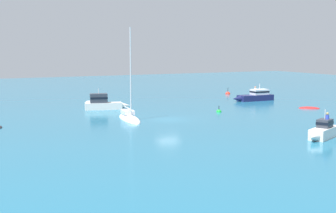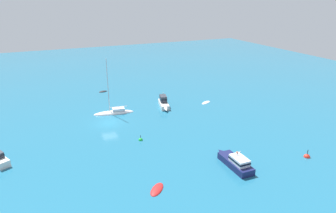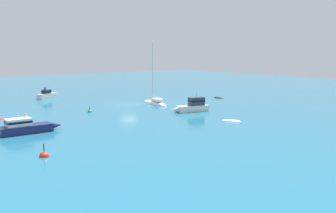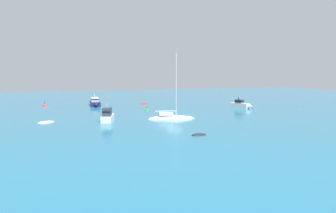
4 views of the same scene
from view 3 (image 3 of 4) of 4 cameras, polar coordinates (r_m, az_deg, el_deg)
The scene contains 9 objects.
ground_plane at distance 62.40m, azimuth -5.84°, elevation 0.26°, with size 160.00×160.00×0.00m, color #1E607F.
cabin_cruiser at distance 43.61m, azimuth -20.34°, elevation -2.84°, with size 1.95×6.75×2.53m.
skiff at distance 48.49m, azimuth 9.39°, elevation -2.16°, with size 2.64×2.00×0.41m.
powerboat at distance 55.28m, azimuth 3.66°, elevation 0.07°, with size 2.55×5.90×2.73m.
cabin_cruiser_1 at distance 73.52m, azimuth -17.39°, elevation 1.66°, with size 3.24×5.02×2.53m.
tender at distance 71.38m, azimuth 7.52°, elevation 1.25°, with size 1.98×1.16×0.47m.
sloop at distance 63.02m, azimuth -1.94°, elevation 0.49°, with size 7.37×2.75×10.61m.
channel_buoy at distance 55.92m, azimuth -11.54°, elevation -0.81°, with size 0.64×0.64×1.10m.
mooring_buoy at distance 33.79m, azimuth -17.89°, elevation -7.08°, with size 0.83×0.83×1.50m.
Camera 3 is at (-52.01, 33.34, 8.78)m, focal length 41.07 mm.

